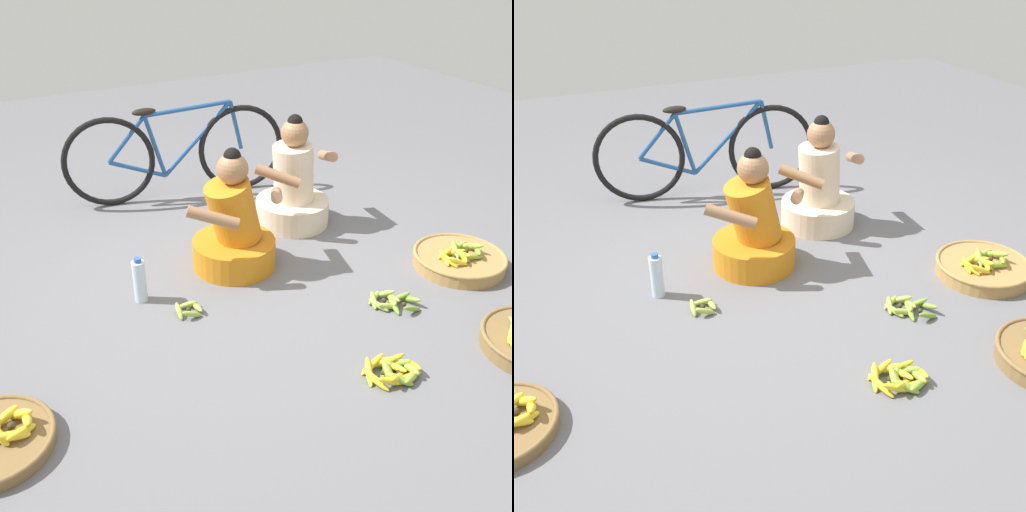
{
  "view_description": "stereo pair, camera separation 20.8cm",
  "coord_description": "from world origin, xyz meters",
  "views": [
    {
      "loc": [
        -1.33,
        -2.64,
        1.95
      ],
      "look_at": [
        0.0,
        -0.2,
        0.35
      ],
      "focal_mm": 42.01,
      "sensor_mm": 36.0,
      "label": 1
    },
    {
      "loc": [
        -1.15,
        -2.73,
        1.95
      ],
      "look_at": [
        0.0,
        -0.2,
        0.35
      ],
      "focal_mm": 42.01,
      "sensor_mm": 36.0,
      "label": 2
    }
  ],
  "objects": [
    {
      "name": "vendor_woman_behind",
      "position": [
        0.75,
        0.64,
        0.25
      ],
      "size": [
        0.73,
        0.54,
        0.8
      ],
      "color": "beige",
      "rests_on": "ground"
    },
    {
      "name": "loose_bananas_front_left",
      "position": [
        -0.35,
        -0.05,
        0.03
      ],
      "size": [
        0.15,
        0.16,
        0.08
      ],
      "color": "#9EB747",
      "rests_on": "ground"
    },
    {
      "name": "loose_bananas_mid_left",
      "position": [
        0.31,
        -1.0,
        0.03
      ],
      "size": [
        0.3,
        0.26,
        0.1
      ],
      "color": "#8CAD38",
      "rests_on": "ground"
    },
    {
      "name": "loose_bananas_back_right",
      "position": [
        0.7,
        -0.53,
        0.03
      ],
      "size": [
        0.27,
        0.27,
        0.08
      ],
      "color": "#9EB747",
      "rests_on": "ground"
    },
    {
      "name": "ground_plane",
      "position": [
        0.0,
        0.0,
        0.0
      ],
      "size": [
        10.0,
        10.0,
        0.0
      ],
      "primitive_type": "plane",
      "color": "slate"
    },
    {
      "name": "water_bottle",
      "position": [
        -0.53,
        0.2,
        0.13
      ],
      "size": [
        0.08,
        0.08,
        0.28
      ],
      "color": "silver",
      "rests_on": "ground"
    },
    {
      "name": "vendor_woman_front",
      "position": [
        0.12,
        0.3,
        0.25
      ],
      "size": [
        0.73,
        0.52,
        0.78
      ],
      "color": "orange",
      "rests_on": "ground"
    },
    {
      "name": "banana_basket_back_center",
      "position": [
        1.35,
        -0.4,
        0.05
      ],
      "size": [
        0.57,
        0.57,
        0.16
      ],
      "color": "#A87F47",
      "rests_on": "ground"
    },
    {
      "name": "bicycle_leaning",
      "position": [
        0.21,
        1.46,
        0.36
      ],
      "size": [
        1.68,
        0.36,
        0.73
      ],
      "color": "black",
      "rests_on": "ground"
    }
  ]
}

